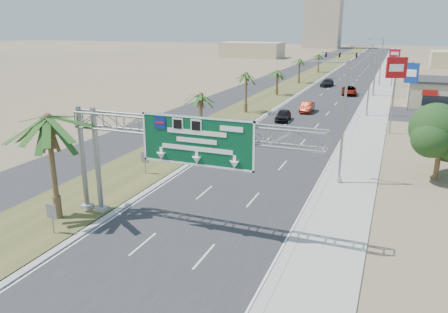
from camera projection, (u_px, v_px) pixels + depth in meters
road at (354, 74)px, 117.13m from camera, size 12.00×300.00×0.02m
sidewalk_right at (387, 75)px, 114.13m from camera, size 4.00×300.00×0.10m
median_grass at (316, 72)px, 120.63m from camera, size 7.00×300.00×0.12m
opposing_road at (291, 72)px, 123.11m from camera, size 8.00×300.00×0.02m
sign_gantry at (177, 136)px, 26.63m from camera, size 16.75×1.24×7.50m
palm_near at (47, 118)px, 27.52m from camera, size 5.70×5.70×8.35m
palm_row_b at (201, 96)px, 49.59m from camera, size 3.99×3.99×5.95m
palm_row_c at (246, 75)px, 63.62m from camera, size 3.99×3.99×6.75m
palm_row_d at (278, 72)px, 80.01m from camera, size 3.99×3.99×5.45m
palm_row_e at (300, 60)px, 96.74m from camera, size 3.99×3.99×6.15m
palm_row_f at (319, 55)px, 119.11m from camera, size 3.99×3.99×5.75m
streetlight_near at (340, 128)px, 34.83m from camera, size 3.27×0.44×10.00m
streetlight_mid at (368, 83)px, 61.55m from camera, size 3.27×0.44×10.00m
streetlight_far at (380, 64)px, 93.62m from camera, size 3.27×0.44×10.00m
signal_mast at (364, 69)px, 80.04m from camera, size 10.28×0.71×8.00m
oak_near at (443, 128)px, 35.74m from camera, size 4.50×4.50×6.80m
median_signback_a at (52, 214)px, 26.83m from camera, size 0.75×0.08×2.08m
median_signback_b at (145, 159)px, 37.76m from camera, size 0.75×0.08×2.08m
tower_distant at (323, 16)px, 248.03m from camera, size 20.00×16.00×35.00m
building_distant_left at (252, 50)px, 176.62m from camera, size 24.00×14.00×6.00m
car_left_lane at (283, 115)px, 59.57m from camera, size 2.19×4.63×1.53m
car_mid_lane at (307, 107)px, 65.59m from camera, size 1.78×4.76×1.55m
car_right_lane at (349, 91)px, 81.83m from camera, size 3.31×5.98×1.58m
car_far at (327, 83)px, 93.35m from camera, size 2.53×5.34×1.50m
pole_sign_red_near at (396, 72)px, 50.87m from camera, size 2.31×1.26×9.24m
pole_sign_blue at (411, 75)px, 65.15m from camera, size 1.98×0.97×7.44m
pole_sign_red_far at (394, 56)px, 91.48m from camera, size 2.22×0.62×8.03m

